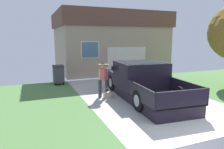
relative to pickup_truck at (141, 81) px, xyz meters
The scene contains 5 objects.
pickup_truck is the anchor object (origin of this frame).
person_with_hat 1.73m from the pickup_truck, 159.34° to the left, with size 0.51×0.51×1.60m.
handbag 1.65m from the pickup_truck, 165.06° to the left, with size 0.32×0.19×0.45m.
house_with_garage 8.45m from the pickup_truck, 79.56° to the left, with size 8.37×6.49×4.61m.
wheeled_trash_bin 5.13m from the pickup_truck, 128.00° to the left, with size 0.60×0.72×1.10m.
Camera 1 is at (-4.62, -3.70, 2.62)m, focal length 32.92 mm.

